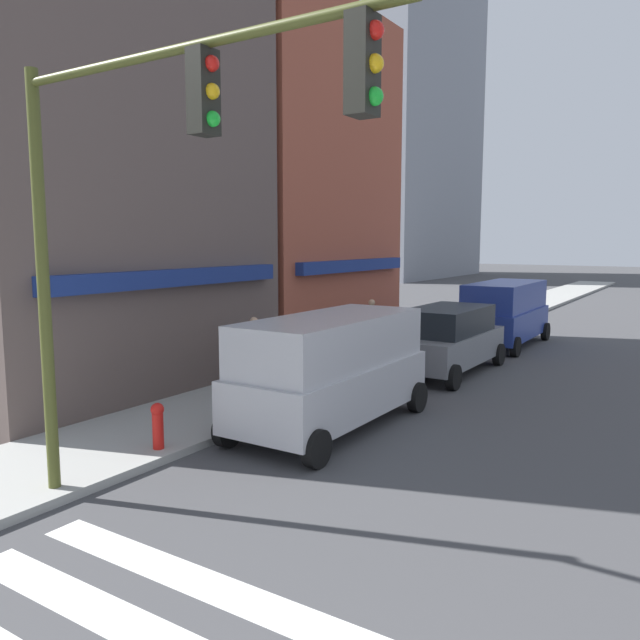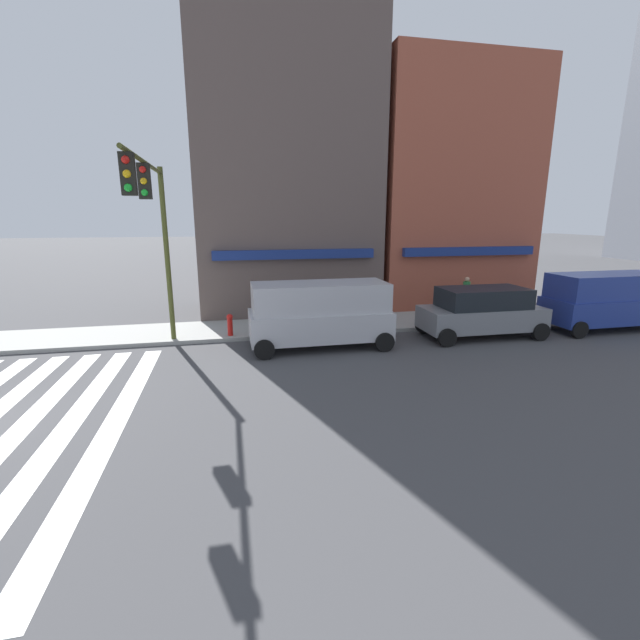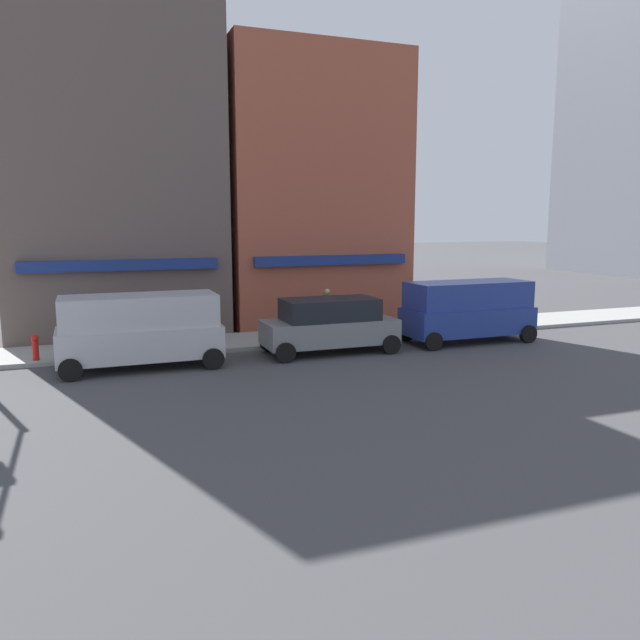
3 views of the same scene
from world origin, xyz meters
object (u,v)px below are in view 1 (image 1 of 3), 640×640
object	(u,v)px
traffic_signal	(143,182)
suv_grey	(447,338)
van_silver	(331,367)
pedestrian_orange_vest	(268,353)
pedestrian_white_shirt	(254,350)
fire_hydrant	(158,424)
van_blue	(505,311)
pedestrian_green_top	(371,325)

from	to	relation	value
traffic_signal	suv_grey	size ratio (longest dim) A/B	1.33
van_silver	pedestrian_orange_vest	world-z (taller)	van_silver
pedestrian_white_shirt	fire_hydrant	distance (m)	5.16
van_blue	pedestrian_green_top	size ratio (longest dim) A/B	2.83
suv_grey	pedestrian_green_top	bearing A→B (deg)	70.42
pedestrian_green_top	fire_hydrant	size ratio (longest dim) A/B	2.10
van_silver	suv_grey	world-z (taller)	van_silver
suv_grey	pedestrian_orange_vest	bearing A→B (deg)	151.34
van_blue	pedestrian_orange_vest	world-z (taller)	van_blue
van_silver	suv_grey	xyz separation A→B (m)	(6.44, 0.00, -0.25)
pedestrian_green_top	pedestrian_orange_vest	xyz separation A→B (m)	(-6.12, -0.34, 0.00)
van_silver	fire_hydrant	xyz separation A→B (m)	(-3.17, 1.70, -0.67)
van_blue	fire_hydrant	world-z (taller)	van_blue
traffic_signal	van_blue	bearing A→B (deg)	1.60
pedestrian_orange_vest	fire_hydrant	world-z (taller)	pedestrian_orange_vest
fire_hydrant	pedestrian_white_shirt	bearing A→B (deg)	19.16
van_silver	pedestrian_green_top	distance (m)	8.20
van_blue	pedestrian_orange_vest	size ratio (longest dim) A/B	2.83
suv_grey	pedestrian_green_top	size ratio (longest dim) A/B	2.66
pedestrian_green_top	pedestrian_orange_vest	bearing A→B (deg)	71.95
traffic_signal	pedestrian_orange_vest	size ratio (longest dim) A/B	3.54
van_silver	van_blue	distance (m)	12.15
van_silver	fire_hydrant	world-z (taller)	van_silver
traffic_signal	pedestrian_green_top	size ratio (longest dim) A/B	3.54
van_silver	pedestrian_orange_vest	distance (m)	3.15
pedestrian_green_top	pedestrian_orange_vest	distance (m)	6.12
suv_grey	pedestrian_green_top	distance (m)	3.32
van_silver	pedestrian_white_shirt	distance (m)	3.79
suv_grey	van_blue	distance (m)	5.72
van_silver	suv_grey	size ratio (longest dim) A/B	1.06
pedestrian_white_shirt	suv_grey	bearing A→B (deg)	-168.69
pedestrian_green_top	fire_hydrant	xyz separation A→B (m)	(-10.75, -1.42, -0.46)
suv_grey	van_blue	size ratio (longest dim) A/B	0.94
traffic_signal	van_silver	distance (m)	6.23
van_blue	pedestrian_white_shirt	xyz separation A→B (m)	(-10.46, 3.39, -0.21)
traffic_signal	pedestrian_green_top	distance (m)	13.79
suv_grey	fire_hydrant	xyz separation A→B (m)	(-9.61, 1.70, -0.42)
van_blue	pedestrian_orange_vest	bearing A→B (deg)	164.95
van_silver	suv_grey	distance (m)	6.45
pedestrian_green_top	van_blue	bearing A→B (deg)	-145.51
van_silver	pedestrian_white_shirt	world-z (taller)	van_silver
traffic_signal	pedestrian_orange_vest	xyz separation A→B (m)	(6.72, 3.26, -3.52)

